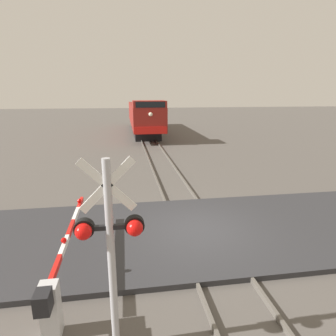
% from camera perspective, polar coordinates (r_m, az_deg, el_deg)
% --- Properties ---
extents(ground_plane, '(160.00, 160.00, 0.00)m').
position_cam_1_polar(ground_plane, '(10.17, 5.91, -12.84)').
color(ground_plane, '#514C47').
extents(rail_track_left, '(0.08, 80.00, 0.15)m').
position_cam_1_polar(rail_track_left, '(9.99, 1.84, -12.81)').
color(rail_track_left, '#59544C').
rests_on(rail_track_left, ground_plane).
extents(rail_track_right, '(0.08, 80.00, 0.15)m').
position_cam_1_polar(rail_track_right, '(10.33, 9.86, -12.07)').
color(rail_track_right, '#59544C').
rests_on(rail_track_right, ground_plane).
extents(road_surface, '(36.00, 5.54, 0.16)m').
position_cam_1_polar(road_surface, '(10.14, 5.92, -12.43)').
color(road_surface, '#2D2D30').
rests_on(road_surface, ground_plane).
extents(locomotive, '(3.05, 17.65, 3.95)m').
position_cam_1_polar(locomotive, '(34.08, -4.84, 10.37)').
color(locomotive, black).
rests_on(locomotive, ground_plane).
extents(crossing_signal, '(1.18, 0.33, 3.74)m').
position_cam_1_polar(crossing_signal, '(5.12, -11.43, -13.83)').
color(crossing_signal, '#ADADB2').
rests_on(crossing_signal, ground_plane).
extents(crossing_gate, '(0.36, 5.41, 1.27)m').
position_cam_1_polar(crossing_gate, '(7.07, -21.33, -20.12)').
color(crossing_gate, silver).
rests_on(crossing_gate, ground_plane).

